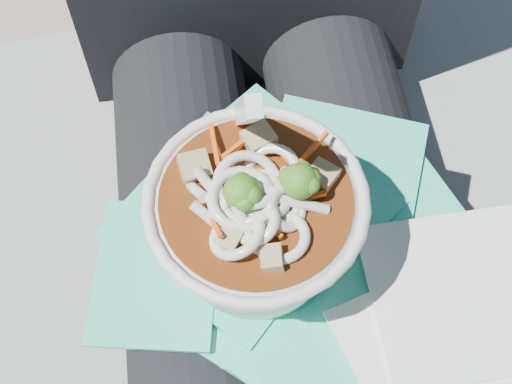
{
  "coord_description": "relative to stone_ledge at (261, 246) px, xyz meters",
  "views": [
    {
      "loc": [
        -0.06,
        -0.25,
        1.11
      ],
      "look_at": [
        -0.03,
        -0.02,
        0.69
      ],
      "focal_mm": 50.0,
      "sensor_mm": 36.0,
      "label": 1
    }
  ],
  "objects": [
    {
      "name": "person_body",
      "position": [
        0.0,
        -0.06,
        0.32
      ],
      "size": [
        0.34,
        0.94,
        0.98
      ],
      "color": "black",
      "rests_on": "ground"
    },
    {
      "name": "udon_bowl",
      "position": [
        -0.03,
        -0.17,
        0.43
      ],
      "size": [
        0.19,
        0.19,
        0.2
      ],
      "color": "silver",
      "rests_on": "plastic_bag"
    },
    {
      "name": "plastic_bag",
      "position": [
        0.0,
        -0.18,
        0.37
      ],
      "size": [
        0.35,
        0.38,
        0.02
      ],
      "color": "#2FC7A4",
      "rests_on": "lap"
    },
    {
      "name": "stone_ledge",
      "position": [
        0.0,
        0.0,
        0.0
      ],
      "size": [
        1.06,
        0.63,
        0.44
      ],
      "primitive_type": "cube",
      "rotation": [
        0.0,
        0.0,
        0.14
      ],
      "color": "gray",
      "rests_on": "ground"
    },
    {
      "name": "napkins",
      "position": [
        0.1,
        -0.25,
        0.38
      ],
      "size": [
        0.17,
        0.18,
        0.01
      ],
      "color": "white",
      "rests_on": "plastic_bag"
    },
    {
      "name": "lap",
      "position": [
        0.0,
        -0.15,
        0.29
      ],
      "size": [
        0.3,
        0.48,
        0.14
      ],
      "color": "black",
      "rests_on": "stone_ledge"
    }
  ]
}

